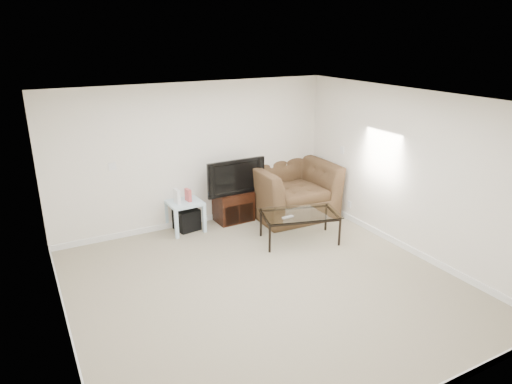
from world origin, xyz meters
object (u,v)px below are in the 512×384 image
side_table (185,216)px  recliner (291,181)px  subwoofer (187,219)px  coffee_table (299,227)px  tv_stand (233,206)px  television (234,176)px

side_table → recliner: 2.06m
subwoofer → coffee_table: 1.98m
tv_stand → coffee_table: bearing=-68.2°
recliner → coffee_table: bearing=-113.3°
subwoofer → television: bearing=-3.2°
television → coffee_table: bearing=-66.6°
side_table → recliner: size_ratio=0.37×
coffee_table → television: bearing=114.4°
subwoofer → recliner: bearing=-7.3°
tv_stand → coffee_table: size_ratio=0.53×
subwoofer → side_table: bearing=-144.5°
recliner → side_table: bearing=175.4°
side_table → subwoofer: bearing=35.5°
tv_stand → television: (0.00, -0.03, 0.59)m
recliner → subwoofer: bearing=174.6°
tv_stand → side_table: bearing=177.9°
tv_stand → side_table: size_ratio=1.17×
tv_stand → television: bearing=-90.0°
television → subwoofer: (-0.90, 0.05, -0.67)m
side_table → coffee_table: (1.50, -1.30, -0.02)m
subwoofer → coffee_table: coffee_table is taller
tv_stand → subwoofer: tv_stand is taller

